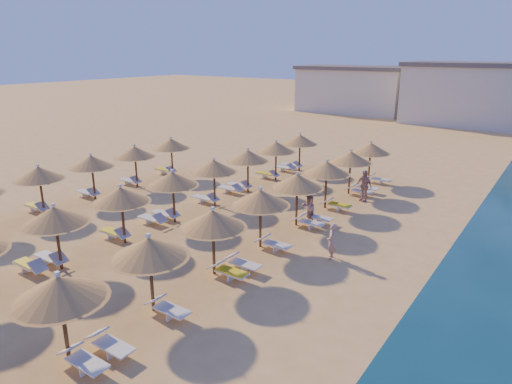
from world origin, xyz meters
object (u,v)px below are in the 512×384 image
Objects in this scene: parasol_row_east at (238,209)px; parasol_row_west at (148,187)px; beachgoer_c at (364,186)px; beachgoer_b at (307,205)px; beachgoer_a at (332,241)px.

parasol_row_west is at bearing 180.00° from parasol_row_east.
beachgoer_c is 0.99× the size of beachgoer_b.
beachgoer_c is at bearing 173.63° from beachgoer_a.
beachgoer_a is 4.35m from beachgoer_b.
parasol_row_east is at bearing -73.26° from beachgoer_a.
beachgoer_b is (0.28, 5.55, -1.34)m from parasol_row_east.
parasol_row_east reaches higher than beachgoer_c.
parasol_row_east reaches higher than beachgoer_a.
parasol_row_east is 4.26m from beachgoer_a.
beachgoer_c is 5.20m from beachgoer_b.
beachgoer_b is (-2.94, 3.20, 0.16)m from beachgoer_a.
parasol_row_west reaches higher than beachgoer_b.
beachgoer_b is at bearing 87.11° from parasol_row_east.
beachgoer_c is (6.76, 10.64, -1.35)m from parasol_row_west.
parasol_row_east is 16.96× the size of beachgoer_c.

